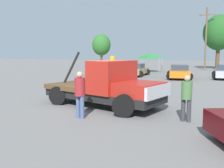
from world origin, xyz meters
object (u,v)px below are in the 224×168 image
object	(u,v)px
canopy_tent_green	(150,56)
parked_car_tan	(135,70)
tow_truck	(108,87)
person_near_truck	(187,95)
parked_car_orange	(179,72)
tree_center	(101,45)
parked_car_navy	(102,70)
person_at_hood	(80,91)
tree_left	(219,33)
utility_pole	(206,37)

from	to	relation	value
canopy_tent_green	parked_car_tan	bearing A→B (deg)	-94.76
tow_truck	parked_car_tan	bearing A→B (deg)	118.01
person_near_truck	parked_car_orange	distance (m)	15.95
parked_car_tan	tree_center	bearing A→B (deg)	35.87
parked_car_navy	canopy_tent_green	bearing A→B (deg)	-34.02
person_at_hood	tree_center	xyz separation A→B (m)	(-11.82, 33.49, 2.88)
tree_left	person_at_hood	bearing A→B (deg)	-102.41
parked_car_orange	parked_car_tan	bearing A→B (deg)	68.11
person_at_hood	parked_car_navy	bearing A→B (deg)	-140.46
tow_truck	parked_car_tan	distance (m)	16.11
tree_left	tree_center	bearing A→B (deg)	179.16
parked_car_orange	utility_pole	xyz separation A→B (m)	(2.83, 14.53, 4.15)
parked_car_navy	tree_left	distance (m)	21.06
person_at_hood	utility_pole	bearing A→B (deg)	-168.48
person_near_truck	parked_car_navy	bearing A→B (deg)	44.07
canopy_tent_green	tree_center	xyz separation A→B (m)	(-10.25, 9.39, 1.78)
person_at_hood	utility_pole	distance (m)	31.90
parked_car_orange	canopy_tent_green	bearing A→B (deg)	24.54
parked_car_tan	canopy_tent_green	bearing A→B (deg)	-1.26
parked_car_tan	parked_car_orange	size ratio (longest dim) A/B	0.90
person_at_hood	tree_center	bearing A→B (deg)	-139.13
tow_truck	parked_car_orange	world-z (taller)	tow_truck
canopy_tent_green	tree_center	world-z (taller)	tree_center
tow_truck	utility_pole	bearing A→B (deg)	99.44
person_at_hood	parked_car_navy	size ratio (longest dim) A/B	0.38
tow_truck	parked_car_navy	bearing A→B (deg)	131.04
person_near_truck	canopy_tent_green	world-z (taller)	canopy_tent_green
tree_center	utility_pole	size ratio (longest dim) A/B	0.64
canopy_tent_green	person_near_truck	bearing A→B (deg)	-77.05
tow_truck	person_at_hood	size ratio (longest dim) A/B	3.48
canopy_tent_green	utility_pole	xyz separation A→B (m)	(7.02, 7.10, 2.68)
person_at_hood	tree_left	xyz separation A→B (m)	(7.31, 33.21, 4.50)
parked_car_orange	tree_left	size ratio (longest dim) A/B	0.61
parked_car_navy	parked_car_tan	size ratio (longest dim) A/B	1.04
canopy_tent_green	person_at_hood	bearing A→B (deg)	-86.28
utility_pole	tree_left	bearing A→B (deg)	47.29
parked_car_orange	person_near_truck	bearing A→B (deg)	179.32
tow_truck	person_at_hood	xyz separation A→B (m)	(-0.33, -2.18, 0.10)
person_at_hood	parked_car_tan	size ratio (longest dim) A/B	0.39
parked_car_orange	tree_center	distance (m)	22.41
tow_truck	utility_pole	world-z (taller)	utility_pole
person_near_truck	tree_center	distance (m)	36.38
canopy_tent_green	utility_pole	world-z (taller)	utility_pole
parked_car_orange	parked_car_navy	bearing A→B (deg)	80.29
tow_truck	canopy_tent_green	distance (m)	22.03
tree_center	parked_car_orange	bearing A→B (deg)	-49.35
tree_left	parked_car_tan	bearing A→B (deg)	-121.83
tow_truck	canopy_tent_green	xyz separation A→B (m)	(-1.90, 21.92, 1.20)
tree_left	canopy_tent_green	bearing A→B (deg)	-134.25
tow_truck	parked_car_tan	world-z (taller)	tow_truck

